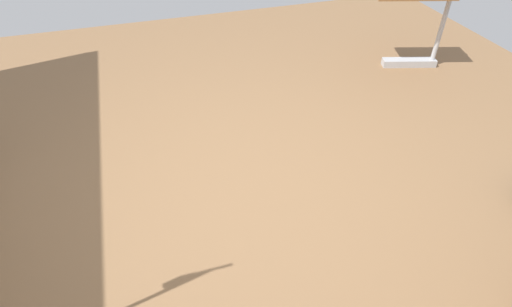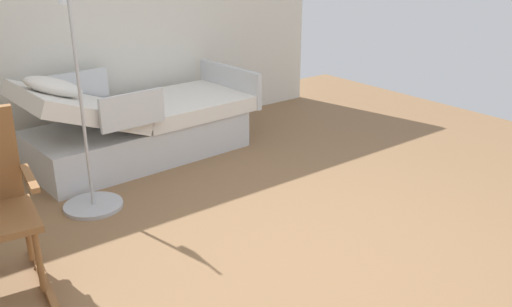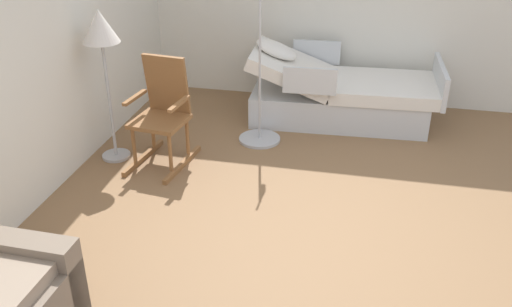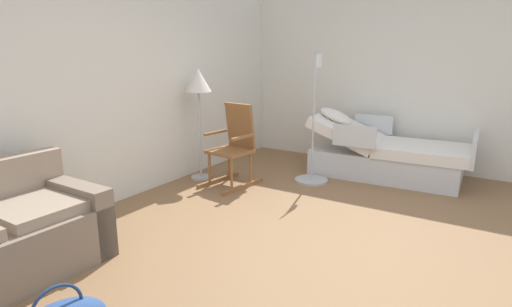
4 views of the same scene
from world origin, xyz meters
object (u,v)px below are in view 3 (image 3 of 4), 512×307
(rocking_chair, at_px, (163,113))
(iv_pole, at_px, (260,119))
(hospital_bed, at_px, (339,95))
(floor_lamp, at_px, (101,37))

(rocking_chair, distance_m, iv_pole, 1.07)
(hospital_bed, xyz_separation_m, iv_pole, (-0.73, 0.76, -0.05))
(hospital_bed, bearing_deg, floor_lamp, 123.98)
(hospital_bed, relative_size, floor_lamp, 1.45)
(floor_lamp, height_order, iv_pole, iv_pole)
(rocking_chair, xyz_separation_m, floor_lamp, (-0.05, 0.51, 0.72))
(hospital_bed, xyz_separation_m, floor_lamp, (-1.41, 2.10, 0.93))
(hospital_bed, relative_size, iv_pole, 1.27)
(hospital_bed, bearing_deg, rocking_chair, 130.73)
(hospital_bed, relative_size, rocking_chair, 2.05)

